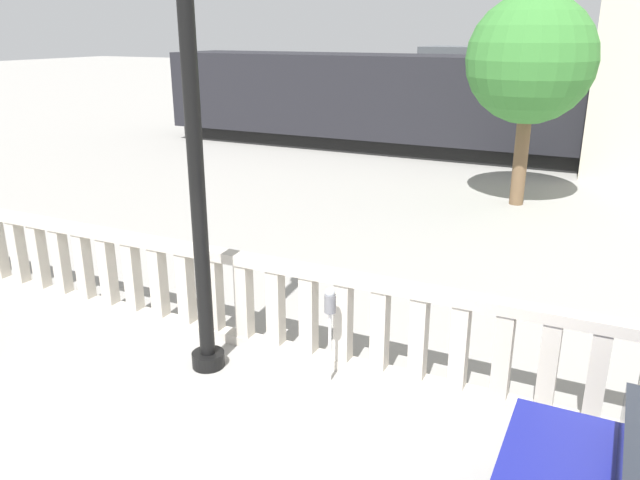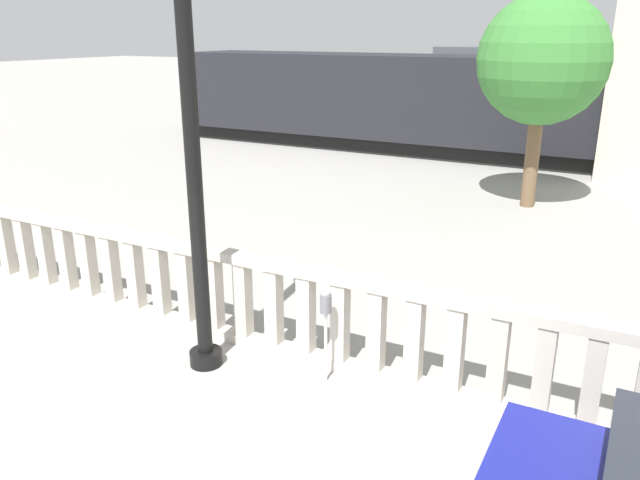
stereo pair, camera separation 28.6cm
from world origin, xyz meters
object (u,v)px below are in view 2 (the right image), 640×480
(lamppost, at_px, (194,172))
(parking_meter, at_px, (326,309))
(train_near, at_px, (498,106))
(tree_left, at_px, (543,61))

(lamppost, xyz_separation_m, parking_meter, (1.62, 0.39, -1.64))
(train_near, distance_m, tree_left, 6.46)
(tree_left, bearing_deg, train_near, 111.14)
(lamppost, relative_size, parking_meter, 4.08)
(parking_meter, bearing_deg, tree_left, 86.19)
(lamppost, height_order, tree_left, lamppost)
(train_near, bearing_deg, tree_left, -68.86)
(lamppost, xyz_separation_m, tree_left, (2.28, 10.30, 0.95))
(parking_meter, height_order, train_near, train_near)
(parking_meter, relative_size, train_near, 0.05)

